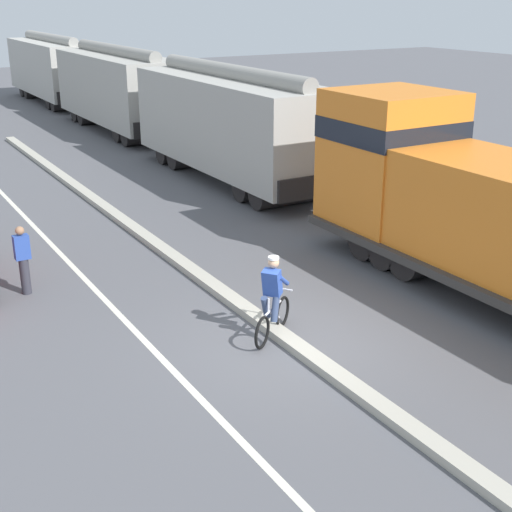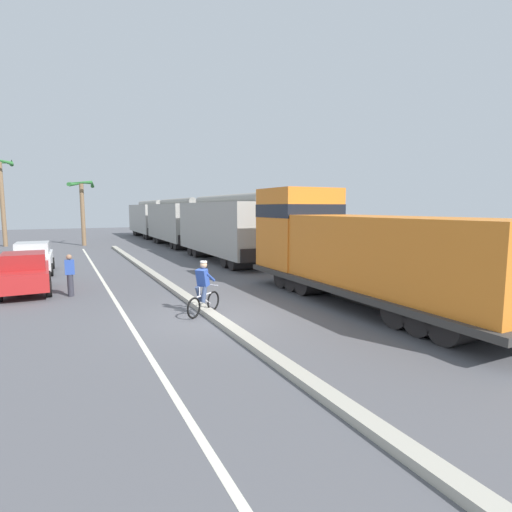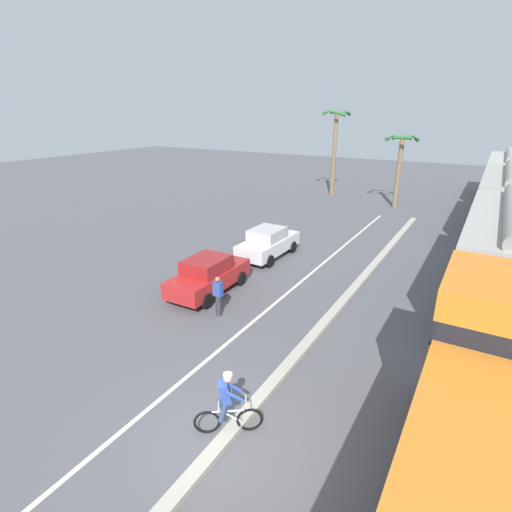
# 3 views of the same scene
# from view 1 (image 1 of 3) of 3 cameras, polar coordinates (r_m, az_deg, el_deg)

# --- Properties ---
(ground_plane) EXTENTS (120.00, 120.00, 0.00)m
(ground_plane) POSITION_cam_1_polar(r_m,az_deg,el_deg) (14.21, 2.52, -6.98)
(ground_plane) COLOR #56565B
(median_curb) EXTENTS (0.36, 36.00, 0.16)m
(median_curb) POSITION_cam_1_polar(r_m,az_deg,el_deg) (19.06, -7.33, 0.43)
(median_curb) COLOR #B2AD9E
(median_curb) RESTS_ON ground
(lane_stripe) EXTENTS (0.14, 36.00, 0.01)m
(lane_stripe) POSITION_cam_1_polar(r_m,az_deg,el_deg) (18.35, -14.19, -1.10)
(lane_stripe) COLOR silver
(lane_stripe) RESTS_ON ground
(locomotive) EXTENTS (3.10, 11.61, 4.20)m
(locomotive) POSITION_cam_1_polar(r_m,az_deg,el_deg) (16.74, 18.45, 2.89)
(locomotive) COLOR orange
(locomotive) RESTS_ON ground
(hopper_car_lead) EXTENTS (2.90, 10.60, 4.18)m
(hopper_car_lead) POSITION_cam_1_polar(r_m,az_deg,el_deg) (26.03, -1.99, 10.49)
(hopper_car_lead) COLOR #A8A59E
(hopper_car_lead) RESTS_ON ground
(hopper_car_middle) EXTENTS (2.90, 10.60, 4.18)m
(hopper_car_middle) POSITION_cam_1_polar(r_m,az_deg,el_deg) (36.53, -10.98, 12.98)
(hopper_car_middle) COLOR #A5A39B
(hopper_car_middle) RESTS_ON ground
(hopper_car_trailing) EXTENTS (2.90, 10.60, 4.18)m
(hopper_car_trailing) POSITION_cam_1_polar(r_m,az_deg,el_deg) (47.55, -15.97, 14.22)
(hopper_car_trailing) COLOR #B1AEA6
(hopper_car_trailing) RESTS_ON ground
(cyclist) EXTENTS (1.43, 1.04, 1.71)m
(cyclist) POSITION_cam_1_polar(r_m,az_deg,el_deg) (14.08, 1.33, -3.53)
(cyclist) COLOR black
(cyclist) RESTS_ON ground
(pedestrian_by_cars) EXTENTS (0.34, 0.22, 1.62)m
(pedestrian_by_cars) POSITION_cam_1_polar(r_m,az_deg,el_deg) (16.98, -18.14, -0.23)
(pedestrian_by_cars) COLOR #33333D
(pedestrian_by_cars) RESTS_ON ground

